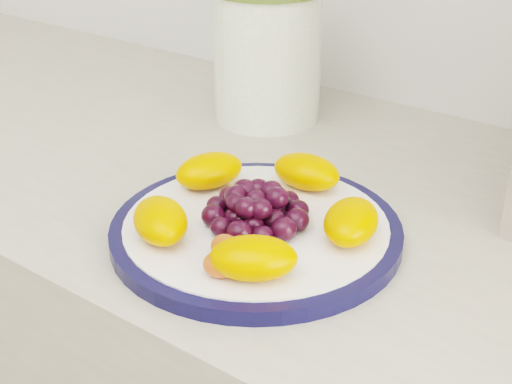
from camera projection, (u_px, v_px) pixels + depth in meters
The scene contains 4 objects.
plate_rim at pixel (256, 231), 0.70m from camera, with size 0.28×0.28×0.01m, color black.
plate_face at pixel (256, 230), 0.70m from camera, with size 0.26×0.26×0.02m, color white.
canister at pixel (267, 57), 0.95m from camera, with size 0.14×0.14×0.17m, color #4F7115.
fruit_plate at pixel (255, 208), 0.68m from camera, with size 0.25×0.24×0.04m.
Camera 1 is at (0.27, 0.59, 1.26)m, focal length 50.00 mm.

